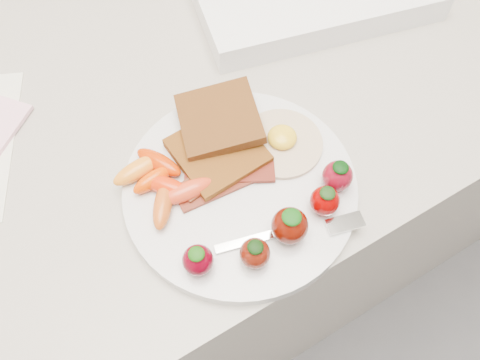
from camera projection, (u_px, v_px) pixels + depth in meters
counter at (189, 233)px, 1.01m from camera, size 2.00×0.60×0.90m
plate at (240, 188)px, 0.54m from camera, size 0.27×0.27×0.02m
toast_lower at (218, 152)px, 0.55m from camera, size 0.10×0.10×0.01m
toast_upper at (219, 119)px, 0.55m from camera, size 0.12×0.12×0.02m
fried_egg at (282, 141)px, 0.56m from camera, size 0.12×0.12×0.02m
bacon_strips at (223, 176)px, 0.54m from camera, size 0.12×0.07×0.01m
baby_carrots at (161, 182)px, 0.53m from camera, size 0.10×0.11×0.02m
strawberries at (286, 221)px, 0.49m from camera, size 0.21×0.06×0.05m
fork at (299, 231)px, 0.51m from camera, size 0.16×0.06×0.00m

